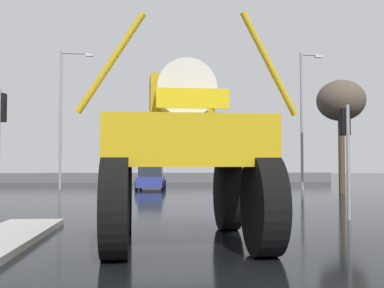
{
  "coord_description": "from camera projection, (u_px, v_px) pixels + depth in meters",
  "views": [
    {
      "loc": [
        -1.38,
        -3.28,
        1.73
      ],
      "look_at": [
        -0.39,
        8.96,
        2.25
      ],
      "focal_mm": 44.08,
      "sensor_mm": 36.0,
      "label": 1
    }
  ],
  "objects": [
    {
      "name": "ground_plane",
      "position": [
        184.0,
        202.0,
        21.23
      ],
      "size": [
        120.0,
        120.0,
        0.0
      ],
      "primitive_type": "plane",
      "color": "black"
    },
    {
      "name": "oversize_sprayer",
      "position": [
        182.0,
        153.0,
        10.5
      ],
      "size": [
        4.12,
        5.58,
        4.6
      ],
      "rotation": [
        0.0,
        0.0,
        1.6
      ],
      "color": "black",
      "rests_on": "ground"
    },
    {
      "name": "sedan_ahead",
      "position": [
        151.0,
        179.0,
        31.96
      ],
      "size": [
        2.1,
        4.21,
        1.52
      ],
      "rotation": [
        0.0,
        0.0,
        1.5
      ],
      "color": "navy",
      "rests_on": "ground"
    },
    {
      "name": "traffic_signal_near_left",
      "position": [
        0.0,
        126.0,
        13.88
      ],
      "size": [
        0.24,
        0.54,
        3.92
      ],
      "color": "gray",
      "rests_on": "ground"
    },
    {
      "name": "traffic_signal_near_right",
      "position": [
        346.0,
        136.0,
        14.73
      ],
      "size": [
        0.24,
        0.54,
        3.56
      ],
      "color": "gray",
      "rests_on": "ground"
    },
    {
      "name": "streetlight_far_left",
      "position": [
        63.0,
        112.0,
        31.8
      ],
      "size": [
        2.22,
        0.24,
        9.39
      ],
      "color": "gray",
      "rests_on": "ground"
    },
    {
      "name": "streetlight_far_right",
      "position": [
        303.0,
        115.0,
        31.45
      ],
      "size": [
        1.56,
        0.24,
        9.2
      ],
      "color": "gray",
      "rests_on": "ground"
    },
    {
      "name": "bare_tree_right",
      "position": [
        341.0,
        102.0,
        27.96
      ],
      "size": [
        2.86,
        2.86,
        6.7
      ],
      "color": "#473828",
      "rests_on": "ground"
    },
    {
      "name": "roadside_barrier",
      "position": [
        169.0,
        178.0,
        43.17
      ],
      "size": [
        30.53,
        0.24,
        0.9
      ],
      "primitive_type": "cube",
      "color": "#59595B",
      "rests_on": "ground"
    }
  ]
}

